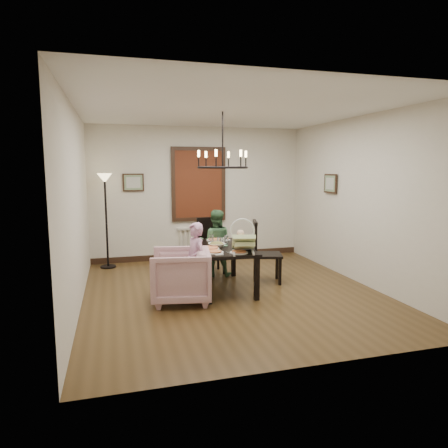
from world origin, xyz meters
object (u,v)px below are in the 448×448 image
chair_right (267,251)px  seated_man (216,248)px  baby_bouncer (243,241)px  drinking_glass (219,241)px  elderly_woman (195,268)px  armchair (181,276)px  floor_lamp (106,222)px  chair_far (211,245)px  dining_table (223,251)px

chair_right → seated_man: bearing=64.6°
baby_bouncer → drinking_glass: size_ratio=4.03×
elderly_woman → chair_right: bearing=97.9°
armchair → elderly_woman: 0.24m
elderly_woman → seated_man: bearing=138.3°
chair_right → seated_man: chair_right is taller
chair_right → drinking_glass: bearing=108.7°
chair_right → baby_bouncer: (-0.66, -0.68, 0.33)m
floor_lamp → seated_man: bearing=-31.0°
chair_far → baby_bouncer: size_ratio=1.93×
dining_table → chair_right: 0.85m
dining_table → chair_right: (0.83, 0.15, -0.07)m
armchair → baby_bouncer: bearing=94.6°
baby_bouncer → floor_lamp: (-1.98, 2.46, 0.03)m
chair_far → armchair: size_ratio=1.20×
drinking_glass → floor_lamp: (-1.78, 1.83, 0.14)m
dining_table → floor_lamp: size_ratio=0.84×
chair_right → floor_lamp: bearing=71.4°
chair_far → baby_bouncer: (0.11, -1.55, 0.36)m
baby_bouncer → elderly_woman: bearing=-173.3°
baby_bouncer → armchair: bearing=-169.6°
chair_far → elderly_woman: bearing=-114.7°
elderly_woman → armchair: bearing=-98.1°
chair_far → drinking_glass: size_ratio=7.77×
chair_right → floor_lamp: (-2.64, 1.78, 0.36)m
chair_far → drinking_glass: chair_far is taller
chair_far → floor_lamp: (-1.87, 0.91, 0.39)m
seated_man → drinking_glass: seated_man is taller
seated_man → armchair: bearing=73.3°
chair_far → baby_bouncer: bearing=-88.2°
elderly_woman → floor_lamp: size_ratio=0.53×
elderly_woman → dining_table: bearing=113.4°
dining_table → elderly_woman: bearing=-139.5°
chair_right → elderly_woman: 1.48m
drinking_glass → seated_man: bearing=80.3°
elderly_woman → baby_bouncer: (0.71, -0.11, 0.39)m
chair_far → floor_lamp: floor_lamp is taller
drinking_glass → baby_bouncer: bearing=-71.8°
dining_table → drinking_glass: bearing=111.3°
armchair → drinking_glass: size_ratio=6.46×
baby_bouncer → drinking_glass: (-0.21, 0.63, -0.11)m
floor_lamp → armchair: bearing=-66.2°
chair_far → chair_right: (0.77, -0.87, 0.02)m
dining_table → armchair: bearing=-147.3°
dining_table → baby_bouncer: baby_bouncer is taller
armchair → seated_man: (0.84, 1.24, 0.11)m
chair_right → armchair: chair_right is taller
floor_lamp → baby_bouncer: bearing=-51.2°
chair_far → chair_right: 1.16m
armchair → chair_right: bearing=120.3°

